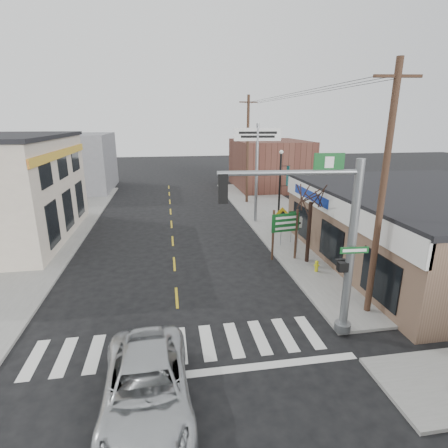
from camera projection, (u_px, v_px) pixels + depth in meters
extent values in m
plane|color=black|center=(181.00, 352.00, 12.41)|extent=(140.00, 140.00, 0.00)
cube|color=gray|center=(294.00, 229.00, 26.08)|extent=(6.00, 38.00, 0.13)
cube|color=gray|center=(36.00, 242.00, 23.27)|extent=(6.00, 38.00, 0.13)
cube|color=gold|center=(174.00, 264.00, 19.97)|extent=(0.12, 56.00, 0.01)
cube|color=silver|center=(180.00, 345.00, 12.78)|extent=(11.00, 2.20, 0.01)
cube|color=brown|center=(432.00, 229.00, 19.76)|extent=(12.00, 14.00, 4.00)
cube|color=brown|center=(269.00, 164.00, 41.83)|extent=(8.00, 10.00, 5.60)
cube|color=slate|center=(71.00, 163.00, 40.02)|extent=(9.00, 10.00, 6.40)
imported|color=#B6BABC|center=(147.00, 387.00, 9.79)|extent=(2.63, 5.38, 1.47)
cylinder|color=gray|center=(351.00, 251.00, 12.51)|extent=(0.31, 0.31, 6.55)
cylinder|color=gray|center=(291.00, 173.00, 11.32)|extent=(4.80, 0.17, 0.17)
cube|color=black|center=(224.00, 190.00, 11.11)|extent=(0.31, 0.24, 0.98)
cube|color=#0F4A1C|center=(354.00, 250.00, 12.27)|extent=(1.04, 0.04, 0.24)
cube|color=#0F4A1C|center=(330.00, 162.00, 11.43)|extent=(1.04, 0.05, 0.60)
cube|color=black|center=(343.00, 267.00, 12.59)|extent=(0.35, 0.28, 0.35)
cube|color=#472F21|center=(273.00, 235.00, 19.82)|extent=(0.11, 0.11, 2.97)
cube|color=#472F21|center=(296.00, 234.00, 20.03)|extent=(0.11, 0.11, 2.97)
cube|color=#034A09|center=(286.00, 223.00, 19.65)|extent=(1.70, 0.05, 1.06)
cylinder|color=#CDCD18|center=(316.00, 267.00, 18.62)|extent=(0.18, 0.18, 0.49)
sphere|color=#CDCD18|center=(317.00, 262.00, 18.54)|extent=(0.19, 0.19, 0.19)
cylinder|color=gray|center=(281.00, 228.00, 22.26)|extent=(0.06, 0.06, 2.33)
cube|color=gold|center=(282.00, 215.00, 21.98)|extent=(0.99, 0.03, 0.99)
cylinder|color=black|center=(280.00, 190.00, 26.01)|extent=(0.15, 0.15, 5.49)
sphere|color=silver|center=(281.00, 152.00, 25.21)|extent=(0.30, 0.30, 0.30)
cube|color=#144E4B|center=(288.00, 176.00, 25.80)|extent=(0.02, 0.58, 1.48)
cylinder|color=gray|center=(257.00, 174.00, 26.92)|extent=(0.22, 0.22, 7.53)
cube|color=white|center=(258.00, 134.00, 26.07)|extent=(3.54, 0.18, 0.94)
cylinder|color=black|center=(309.00, 232.00, 19.51)|extent=(0.22, 0.22, 3.48)
ellipsoid|color=#153D19|center=(376.00, 274.00, 17.22)|extent=(1.31, 1.31, 0.98)
ellipsoid|color=black|center=(356.00, 247.00, 21.09)|extent=(1.07, 1.07, 0.80)
cylinder|color=#42291C|center=(382.00, 196.00, 13.46)|extent=(0.26, 0.26, 9.90)
cube|color=#42291C|center=(398.00, 76.00, 12.23)|extent=(1.72, 0.11, 0.11)
cylinder|color=#402C1E|center=(248.00, 150.00, 33.09)|extent=(0.26, 0.26, 9.98)
cube|color=#402C1E|center=(249.00, 102.00, 31.85)|extent=(1.74, 0.11, 0.11)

